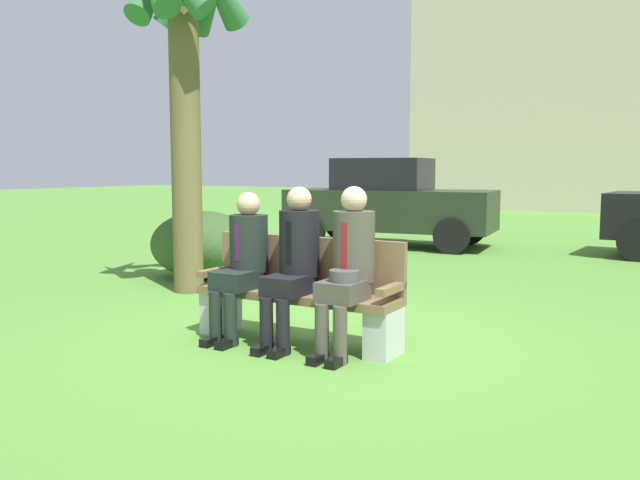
% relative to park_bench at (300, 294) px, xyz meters
% --- Properties ---
extents(ground_plane, '(80.00, 80.00, 0.00)m').
position_rel_park_bench_xyz_m(ground_plane, '(0.02, 0.21, -0.42)').
color(ground_plane, '#538D35').
extents(park_bench, '(1.83, 0.44, 0.90)m').
position_rel_park_bench_xyz_m(park_bench, '(0.00, 0.00, 0.00)').
color(park_bench, brown).
rests_on(park_bench, ground).
extents(seated_man_left, '(0.34, 0.72, 1.28)m').
position_rel_park_bench_xyz_m(seated_man_left, '(-0.51, -0.13, 0.30)').
color(seated_man_left, '#1E2823').
rests_on(seated_man_left, ground).
extents(seated_man_middle, '(0.34, 0.72, 1.34)m').
position_rel_park_bench_xyz_m(seated_man_middle, '(0.01, -0.12, 0.33)').
color(seated_man_middle, black).
rests_on(seated_man_middle, ground).
extents(seated_man_right, '(0.34, 0.72, 1.35)m').
position_rel_park_bench_xyz_m(seated_man_right, '(0.53, -0.13, 0.33)').
color(seated_man_right, '#4C473D').
rests_on(seated_man_right, ground).
extents(palm_tree_tall, '(1.37, 1.43, 4.24)m').
position_rel_park_bench_xyz_m(palm_tree_tall, '(-2.38, 1.31, 2.48)').
color(palm_tree_tall, brown).
rests_on(palm_tree_tall, ground).
extents(shrub_near_bench, '(1.46, 1.34, 0.91)m').
position_rel_park_bench_xyz_m(shrub_near_bench, '(-2.92, 2.22, 0.04)').
color(shrub_near_bench, '#355427').
rests_on(shrub_near_bench, ground).
extents(parked_car_near, '(4.05, 2.06, 1.68)m').
position_rel_park_bench_xyz_m(parked_car_near, '(-2.26, 6.93, 0.42)').
color(parked_car_near, '#232D1E').
rests_on(parked_car_near, ground).
extents(building_backdrop, '(12.49, 6.46, 12.84)m').
position_rel_park_bench_xyz_m(building_backdrop, '(-0.84, 22.12, 6.03)').
color(building_backdrop, beige).
rests_on(building_backdrop, ground).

